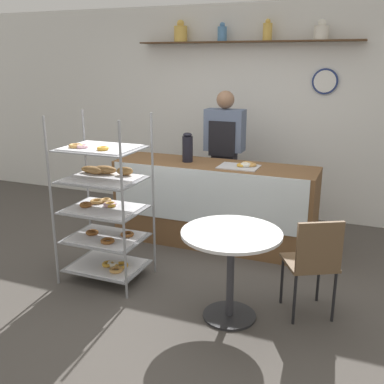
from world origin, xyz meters
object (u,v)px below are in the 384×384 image
at_px(coffee_carafe, 188,148).
at_px(donut_tray_counter, 243,165).
at_px(cafe_chair, 314,258).
at_px(cafe_table, 231,253).
at_px(person_worker, 224,155).
at_px(pastry_rack, 104,206).

height_order(coffee_carafe, donut_tray_counter, coffee_carafe).
relative_size(coffee_carafe, donut_tray_counter, 0.78).
relative_size(cafe_chair, donut_tray_counter, 2.05).
bearing_deg(cafe_table, cafe_chair, 21.02).
bearing_deg(person_worker, cafe_table, -70.39).
bearing_deg(donut_tray_counter, pastry_rack, -130.77).
bearing_deg(cafe_chair, pastry_rack, -28.60).
distance_m(coffee_carafe, donut_tray_counter, 0.67).
bearing_deg(cafe_chair, coffee_carafe, -65.76).
xyz_separation_m(coffee_carafe, donut_tray_counter, (0.65, -0.03, -0.14)).
xyz_separation_m(pastry_rack, coffee_carafe, (0.35, 1.19, 0.37)).
bearing_deg(cafe_table, coffee_carafe, 123.90).
bearing_deg(donut_tray_counter, cafe_chair, -51.83).
height_order(pastry_rack, cafe_chair, pastry_rack).
distance_m(person_worker, coffee_carafe, 0.62).
height_order(cafe_table, cafe_chair, cafe_chair).
xyz_separation_m(pastry_rack, cafe_chair, (1.91, -0.00, -0.19)).
bearing_deg(person_worker, pastry_rack, -109.16).
height_order(person_worker, cafe_table, person_worker).
bearing_deg(pastry_rack, donut_tray_counter, 49.23).
bearing_deg(cafe_table, donut_tray_counter, 102.33).
distance_m(pastry_rack, cafe_table, 1.33).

